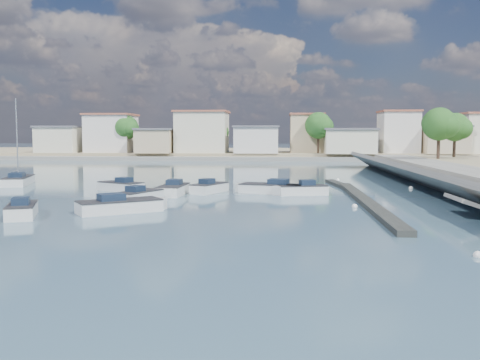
{
  "coord_description": "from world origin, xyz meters",
  "views": [
    {
      "loc": [
        0.54,
        -30.11,
        5.25
      ],
      "look_at": [
        -2.69,
        13.75,
        1.4
      ],
      "focal_mm": 40.0,
      "sensor_mm": 36.0,
      "label": 1
    }
  ],
  "objects_px": {
    "motorboat_a": "(22,211)",
    "motorboat_h": "(124,206)",
    "motorboat_d": "(300,190)",
    "motorboat_e": "(141,196)",
    "sailboat": "(19,180)",
    "motorboat_b": "(211,188)",
    "motorboat_c": "(269,189)",
    "motorboat_f": "(119,187)",
    "motorboat_g": "(172,191)"
  },
  "relations": [
    {
      "from": "motorboat_g",
      "to": "sailboat",
      "type": "relative_size",
      "value": 0.63
    },
    {
      "from": "motorboat_a",
      "to": "motorboat_f",
      "type": "distance_m",
      "value": 15.3
    },
    {
      "from": "motorboat_f",
      "to": "motorboat_g",
      "type": "bearing_deg",
      "value": -27.32
    },
    {
      "from": "motorboat_d",
      "to": "motorboat_e",
      "type": "distance_m",
      "value": 13.52
    },
    {
      "from": "motorboat_d",
      "to": "motorboat_f",
      "type": "bearing_deg",
      "value": 173.31
    },
    {
      "from": "motorboat_d",
      "to": "motorboat_g",
      "type": "xyz_separation_m",
      "value": [
        -10.87,
        -0.92,
        0.0
      ]
    },
    {
      "from": "motorboat_c",
      "to": "motorboat_h",
      "type": "distance_m",
      "value": 15.3
    },
    {
      "from": "motorboat_a",
      "to": "motorboat_d",
      "type": "distance_m",
      "value": 22.36
    },
    {
      "from": "motorboat_g",
      "to": "motorboat_d",
      "type": "bearing_deg",
      "value": 4.83
    },
    {
      "from": "motorboat_e",
      "to": "sailboat",
      "type": "xyz_separation_m",
      "value": [
        -16.12,
        12.7,
        0.03
      ]
    },
    {
      "from": "motorboat_b",
      "to": "sailboat",
      "type": "xyz_separation_m",
      "value": [
        -20.71,
        6.05,
        0.03
      ]
    },
    {
      "from": "motorboat_c",
      "to": "sailboat",
      "type": "xyz_separation_m",
      "value": [
        -25.89,
        6.26,
        0.03
      ]
    },
    {
      "from": "motorboat_h",
      "to": "sailboat",
      "type": "relative_size",
      "value": 0.63
    },
    {
      "from": "motorboat_a",
      "to": "motorboat_g",
      "type": "xyz_separation_m",
      "value": [
        7.11,
        12.37,
        0.0
      ]
    },
    {
      "from": "motorboat_e",
      "to": "motorboat_f",
      "type": "distance_m",
      "value": 8.25
    },
    {
      "from": "motorboat_h",
      "to": "motorboat_a",
      "type": "bearing_deg",
      "value": -157.87
    },
    {
      "from": "motorboat_f",
      "to": "motorboat_c",
      "type": "bearing_deg",
      "value": -3.37
    },
    {
      "from": "motorboat_e",
      "to": "motorboat_h",
      "type": "distance_m",
      "value": 5.59
    },
    {
      "from": "motorboat_g",
      "to": "motorboat_c",
      "type": "bearing_deg",
      "value": 13.9
    },
    {
      "from": "motorboat_b",
      "to": "motorboat_e",
      "type": "relative_size",
      "value": 0.97
    },
    {
      "from": "motorboat_a",
      "to": "motorboat_g",
      "type": "height_order",
      "value": "same"
    },
    {
      "from": "motorboat_d",
      "to": "motorboat_e",
      "type": "bearing_deg",
      "value": -156.79
    },
    {
      "from": "motorboat_a",
      "to": "motorboat_b",
      "type": "xyz_separation_m",
      "value": [
        10.14,
        14.61,
        -0.0
      ]
    },
    {
      "from": "motorboat_a",
      "to": "motorboat_h",
      "type": "relative_size",
      "value": 0.82
    },
    {
      "from": "motorboat_g",
      "to": "motorboat_h",
      "type": "xyz_separation_m",
      "value": [
        -1.26,
        -9.99,
        -0.0
      ]
    },
    {
      "from": "motorboat_e",
      "to": "motorboat_g",
      "type": "xyz_separation_m",
      "value": [
        1.56,
        4.41,
        0.0
      ]
    },
    {
      "from": "motorboat_f",
      "to": "sailboat",
      "type": "xyz_separation_m",
      "value": [
        -12.19,
        5.45,
        0.03
      ]
    },
    {
      "from": "motorboat_f",
      "to": "motorboat_g",
      "type": "distance_m",
      "value": 6.18
    },
    {
      "from": "motorboat_g",
      "to": "sailboat",
      "type": "distance_m",
      "value": 19.53
    },
    {
      "from": "motorboat_e",
      "to": "motorboat_f",
      "type": "xyz_separation_m",
      "value": [
        -3.94,
        7.25,
        -0.0
      ]
    },
    {
      "from": "motorboat_b",
      "to": "motorboat_d",
      "type": "relative_size",
      "value": 0.95
    },
    {
      "from": "motorboat_a",
      "to": "motorboat_d",
      "type": "bearing_deg",
      "value": 36.47
    },
    {
      "from": "motorboat_b",
      "to": "motorboat_c",
      "type": "xyz_separation_m",
      "value": [
        5.18,
        -0.21,
        0.0
      ]
    },
    {
      "from": "motorboat_b",
      "to": "motorboat_c",
      "type": "height_order",
      "value": "same"
    },
    {
      "from": "motorboat_h",
      "to": "sailboat",
      "type": "bearing_deg",
      "value": 131.94
    },
    {
      "from": "motorboat_f",
      "to": "motorboat_g",
      "type": "relative_size",
      "value": 0.83
    },
    {
      "from": "motorboat_a",
      "to": "motorboat_f",
      "type": "xyz_separation_m",
      "value": [
        1.62,
        15.21,
        -0.0
      ]
    },
    {
      "from": "sailboat",
      "to": "motorboat_f",
      "type": "bearing_deg",
      "value": -24.1
    },
    {
      "from": "motorboat_a",
      "to": "motorboat_h",
      "type": "bearing_deg",
      "value": 22.13
    },
    {
      "from": "motorboat_e",
      "to": "sailboat",
      "type": "relative_size",
      "value": 0.51
    },
    {
      "from": "motorboat_c",
      "to": "motorboat_e",
      "type": "distance_m",
      "value": 11.7
    },
    {
      "from": "motorboat_b",
      "to": "motorboat_d",
      "type": "bearing_deg",
      "value": -9.57
    },
    {
      "from": "motorboat_f",
      "to": "motorboat_h",
      "type": "height_order",
      "value": "same"
    },
    {
      "from": "motorboat_c",
      "to": "motorboat_h",
      "type": "xyz_separation_m",
      "value": [
        -9.47,
        -12.02,
        -0.0
      ]
    },
    {
      "from": "motorboat_d",
      "to": "sailboat",
      "type": "bearing_deg",
      "value": 165.52
    },
    {
      "from": "motorboat_c",
      "to": "motorboat_a",
      "type": "bearing_deg",
      "value": -136.76
    },
    {
      "from": "motorboat_c",
      "to": "sailboat",
      "type": "height_order",
      "value": "sailboat"
    },
    {
      "from": "motorboat_c",
      "to": "sailboat",
      "type": "bearing_deg",
      "value": 166.41
    },
    {
      "from": "motorboat_c",
      "to": "motorboat_d",
      "type": "height_order",
      "value": "same"
    },
    {
      "from": "motorboat_h",
      "to": "motorboat_g",
      "type": "bearing_deg",
      "value": 82.82
    }
  ]
}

